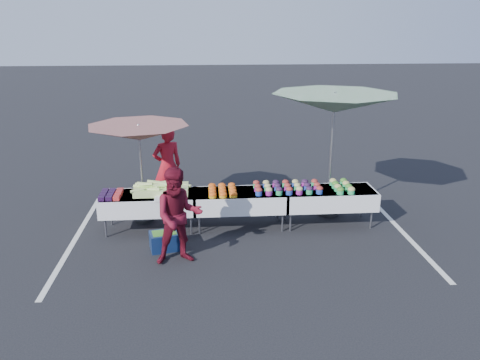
{
  "coord_description": "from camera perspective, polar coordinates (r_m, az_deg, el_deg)",
  "views": [
    {
      "loc": [
        -0.67,
        -8.71,
        3.92
      ],
      "look_at": [
        0.0,
        0.0,
        1.0
      ],
      "focal_mm": 35.0,
      "sensor_mm": 36.0,
      "label": 1
    }
  ],
  "objects": [
    {
      "name": "bean_baskets",
      "position": [
        9.63,
        12.32,
        -0.72
      ],
      "size": [
        0.36,
        0.68,
        0.15
      ],
      "color": "#29A65C",
      "rests_on": "table_right"
    },
    {
      "name": "berry_punnets",
      "position": [
        9.38,
        -15.45,
        -1.71
      ],
      "size": [
        0.4,
        0.54,
        0.08
      ],
      "color": "black",
      "rests_on": "table_left"
    },
    {
      "name": "potato_cups",
      "position": [
        9.38,
        5.79,
        -0.84
      ],
      "size": [
        1.34,
        0.58,
        0.16
      ],
      "color": "#223EA1",
      "rests_on": "table_right"
    },
    {
      "name": "table_left",
      "position": [
        9.39,
        -11.03,
        -2.68
      ],
      "size": [
        1.86,
        0.81,
        0.75
      ],
      "color": "white",
      "rests_on": "ground"
    },
    {
      "name": "carrot_bowls",
      "position": [
        9.25,
        -2.16,
        -1.25
      ],
      "size": [
        0.55,
        0.69,
        0.11
      ],
      "color": "orange",
      "rests_on": "table_center"
    },
    {
      "name": "stripe_left",
      "position": [
        9.88,
        -18.95,
        -5.95
      ],
      "size": [
        0.1,
        5.0,
        0.0
      ],
      "primitive_type": "cube",
      "color": "silver",
      "rests_on": "ground"
    },
    {
      "name": "stripe_right",
      "position": [
        10.31,
        18.1,
        -4.83
      ],
      "size": [
        0.1,
        5.0,
        0.0
      ],
      "primitive_type": "cube",
      "color": "silver",
      "rests_on": "ground"
    },
    {
      "name": "umbrella_left",
      "position": [
        9.47,
        -12.24,
        5.57
      ],
      "size": [
        2.32,
        2.32,
        2.06
      ],
      "rotation": [
        0.0,
        0.0,
        -0.16
      ],
      "color": "black",
      "rests_on": "ground"
    },
    {
      "name": "customer",
      "position": [
        7.95,
        -7.51,
        -4.41
      ],
      "size": [
        0.92,
        0.77,
        1.7
      ],
      "primitive_type": "imported",
      "rotation": [
        0.0,
        0.0,
        0.16
      ],
      "color": "maroon",
      "rests_on": "ground"
    },
    {
      "name": "plastic_bags",
      "position": [
        9.02,
        -9.41,
        -2.19
      ],
      "size": [
        0.3,
        0.25,
        0.05
      ],
      "primitive_type": "cube",
      "color": "white",
      "rests_on": "table_left"
    },
    {
      "name": "table_right",
      "position": [
        9.65,
        10.73,
        -2.09
      ],
      "size": [
        1.86,
        0.81,
        0.75
      ],
      "color": "white",
      "rests_on": "ground"
    },
    {
      "name": "storage_bin",
      "position": [
        8.7,
        -9.18,
        -7.29
      ],
      "size": [
        0.59,
        0.48,
        0.34
      ],
      "rotation": [
        0.0,
        0.0,
        0.23
      ],
      "color": "#0E1F47",
      "rests_on": "ground"
    },
    {
      "name": "ground",
      "position": [
        9.57,
        0.0,
        -5.69
      ],
      "size": [
        80.0,
        80.0,
        0.0
      ],
      "primitive_type": "plane",
      "color": "black"
    },
    {
      "name": "corn_pile",
      "position": [
        9.32,
        -9.63,
        -1.09
      ],
      "size": [
        1.16,
        0.57,
        0.26
      ],
      "color": "#9CC766",
      "rests_on": "table_left"
    },
    {
      "name": "table_center",
      "position": [
        9.35,
        0.0,
        -2.42
      ],
      "size": [
        1.86,
        0.81,
        0.75
      ],
      "color": "white",
      "rests_on": "ground"
    },
    {
      "name": "vendor",
      "position": [
        10.57,
        -8.83,
        1.69
      ],
      "size": [
        0.78,
        0.67,
        1.81
      ],
      "primitive_type": "imported",
      "rotation": [
        0.0,
        0.0,
        3.57
      ],
      "color": "red",
      "rests_on": "ground"
    },
    {
      "name": "umbrella_right",
      "position": [
        9.74,
        11.43,
        9.08
      ],
      "size": [
        2.63,
        2.63,
        2.64
      ],
      "rotation": [
        0.0,
        0.0,
        0.02
      ],
      "color": "black",
      "rests_on": "ground"
    }
  ]
}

